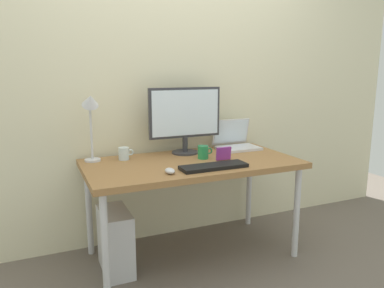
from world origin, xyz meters
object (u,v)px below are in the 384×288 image
(desk, at_px, (192,169))
(coffee_mug, at_px, (203,152))
(desk_lamp, at_px, (91,111))
(mouse, at_px, (170,171))
(laptop, at_px, (235,141))
(keyboard, at_px, (214,166))
(photo_frame, at_px, (224,153))
(monitor, at_px, (185,116))
(computer_tower, at_px, (115,241))
(glass_cup, at_px, (124,153))

(desk, relative_size, coffee_mug, 13.15)
(desk_lamp, height_order, mouse, desk_lamp)
(laptop, relative_size, keyboard, 0.73)
(mouse, relative_size, photo_frame, 0.82)
(desk_lamp, relative_size, keyboard, 1.10)
(laptop, xyz_separation_m, coffee_mug, (-0.39, -0.23, -0.01))
(desk, distance_m, photo_frame, 0.24)
(monitor, bearing_deg, desk, -101.50)
(monitor, distance_m, coffee_mug, 0.32)
(photo_frame, bearing_deg, desk, 162.50)
(desk_lamp, height_order, computer_tower, desk_lamp)
(laptop, relative_size, coffee_mug, 2.88)
(photo_frame, relative_size, computer_tower, 0.26)
(glass_cup, distance_m, photo_frame, 0.70)
(mouse, height_order, glass_cup, glass_cup)
(desk, relative_size, monitor, 2.62)
(desk, xyz_separation_m, computer_tower, (-0.55, 0.01, -0.44))
(coffee_mug, bearing_deg, photo_frame, -42.01)
(glass_cup, height_order, computer_tower, glass_cup)
(mouse, relative_size, computer_tower, 0.21)
(desk_lamp, xyz_separation_m, computer_tower, (0.08, -0.24, -0.84))
(monitor, bearing_deg, glass_cup, -178.36)
(desk, distance_m, glass_cup, 0.49)
(mouse, height_order, computer_tower, mouse)
(coffee_mug, bearing_deg, desk, -162.34)
(desk, distance_m, laptop, 0.57)
(laptop, relative_size, photo_frame, 2.91)
(keyboard, bearing_deg, photo_frame, 46.15)
(keyboard, distance_m, mouse, 0.30)
(monitor, xyz_separation_m, keyboard, (0.00, -0.47, -0.27))
(desk, height_order, coffee_mug, coffee_mug)
(monitor, relative_size, keyboard, 1.27)
(desk, xyz_separation_m, glass_cup, (-0.42, 0.23, 0.10))
(monitor, xyz_separation_m, laptop, (0.44, 0.02, -0.22))
(desk_lamp, height_order, keyboard, desk_lamp)
(glass_cup, relative_size, computer_tower, 0.26)
(photo_frame, bearing_deg, keyboard, -133.85)
(desk_lamp, relative_size, mouse, 5.40)
(monitor, relative_size, glass_cup, 5.18)
(desk_lamp, xyz_separation_m, coffee_mug, (0.73, -0.21, -0.30))
(monitor, height_order, photo_frame, monitor)
(desk, relative_size, computer_tower, 3.48)
(coffee_mug, height_order, glass_cup, coffee_mug)
(coffee_mug, xyz_separation_m, photo_frame, (0.11, -0.10, 0.00))
(monitor, bearing_deg, laptop, 2.17)
(photo_frame, xyz_separation_m, computer_tower, (-0.76, 0.07, -0.54))
(glass_cup, bearing_deg, coffee_mug, -20.44)
(desk, height_order, computer_tower, desk)
(desk_lamp, bearing_deg, glass_cup, -3.95)
(laptop, relative_size, mouse, 3.56)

